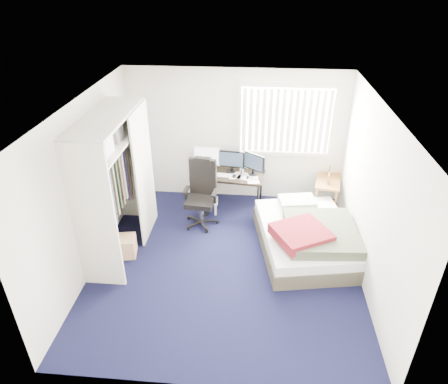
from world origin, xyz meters
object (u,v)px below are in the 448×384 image
desk (228,171)px  bed (308,236)px  office_chair (202,199)px  nightstand (328,181)px

desk → bed: 1.95m
desk → bed: bearing=-43.9°
desk → office_chair: bearing=-122.1°
desk → bed: desk is taller
nightstand → desk: bearing=-177.1°
office_chair → nightstand: (2.26, 0.75, 0.06)m
bed → desk: bearing=136.1°
nightstand → bed: size_ratio=0.44×
desk → nightstand: bearing=2.9°
nightstand → bed: 1.51m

